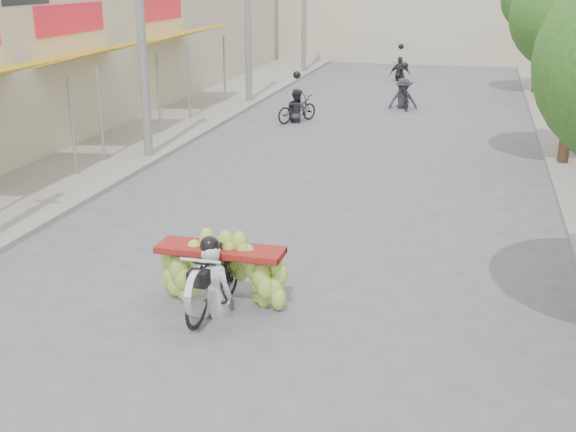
{
  "coord_description": "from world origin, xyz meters",
  "views": [
    {
      "loc": [
        3.09,
        -5.5,
        4.85
      ],
      "look_at": [
        0.3,
        5.16,
        1.1
      ],
      "focal_mm": 45.0,
      "sensor_mm": 36.0,
      "label": 1
    }
  ],
  "objects": [
    {
      "name": "sidewalk_left",
      "position": [
        -7.0,
        15.0,
        0.06
      ],
      "size": [
        4.0,
        60.0,
        0.12
      ],
      "primitive_type": "cube",
      "color": "gray",
      "rests_on": "ground"
    },
    {
      "name": "bg_motorbike_c",
      "position": [
        -0.44,
        28.51,
        0.81
      ],
      "size": [
        1.09,
        1.62,
        1.95
      ],
      "color": "black",
      "rests_on": "ground"
    },
    {
      "name": "banana_motorbike",
      "position": [
        -0.45,
        3.76,
        0.7
      ],
      "size": [
        2.2,
        1.89,
        2.1
      ],
      "color": "black",
      "rests_on": "ground"
    },
    {
      "name": "bg_motorbike_a",
      "position": [
        -2.75,
        17.99,
        0.75
      ],
      "size": [
        1.36,
        1.66,
        1.95
      ],
      "color": "black",
      "rests_on": "ground"
    },
    {
      "name": "utility_pole_mid",
      "position": [
        -5.4,
        12.0,
        4.03
      ],
      "size": [
        0.6,
        0.24,
        8.0
      ],
      "color": "slate",
      "rests_on": "ground"
    },
    {
      "name": "bg_motorbike_b",
      "position": [
        0.46,
        21.38,
        0.83
      ],
      "size": [
        1.17,
        1.94,
        1.95
      ],
      "color": "black",
      "rests_on": "ground"
    },
    {
      "name": "street_tree_far",
      "position": [
        5.4,
        26.0,
        3.78
      ],
      "size": [
        3.4,
        3.4,
        5.25
      ],
      "color": "#3A2719",
      "rests_on": "ground"
    }
  ]
}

